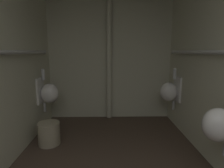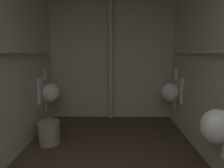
% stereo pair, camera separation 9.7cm
% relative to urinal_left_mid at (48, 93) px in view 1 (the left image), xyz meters
% --- Properties ---
extents(wall_back, '(2.55, 0.06, 2.55)m').
position_rel_urinal_left_mid_xyz_m(wall_back, '(1.07, 0.63, 0.61)').
color(wall_back, beige).
rests_on(wall_back, ground).
extents(urinal_left_mid, '(0.32, 0.30, 0.76)m').
position_rel_urinal_left_mid_xyz_m(urinal_left_mid, '(0.00, 0.00, 0.00)').
color(urinal_left_mid, white).
extents(urinal_right_mid, '(0.32, 0.30, 0.76)m').
position_rel_urinal_left_mid_xyz_m(urinal_right_mid, '(2.13, -1.42, 0.00)').
color(urinal_right_mid, white).
extents(urinal_right_far, '(0.32, 0.30, 0.76)m').
position_rel_urinal_left_mid_xyz_m(urinal_right_far, '(2.13, 0.08, 0.00)').
color(urinal_right_far, white).
extents(standpipe_back_wall, '(0.11, 0.11, 2.50)m').
position_rel_urinal_left_mid_xyz_m(standpipe_back_wall, '(1.05, 0.52, 0.61)').
color(standpipe_back_wall, beige).
rests_on(standpipe_back_wall, ground).
extents(waste_bin, '(0.31, 0.31, 0.33)m').
position_rel_urinal_left_mid_xyz_m(waste_bin, '(0.16, -0.55, -0.50)').
color(waste_bin, '#9E937A').
rests_on(waste_bin, ground).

